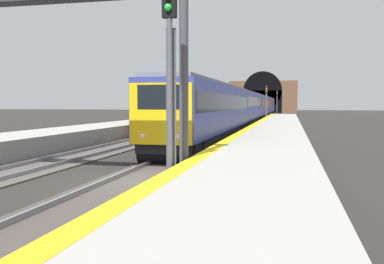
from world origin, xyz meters
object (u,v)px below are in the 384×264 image
at_px(railway_signal_mid, 266,100).
at_px(train_adjacent_platform, 217,105).
at_px(railway_signal_near, 170,69).
at_px(catenary_mast_far, 184,97).
at_px(overhead_signal_gantry, 53,25).
at_px(train_main_approaching, 253,106).
at_px(railway_signal_far, 277,100).

bearing_deg(railway_signal_mid, train_adjacent_platform, -90.86).
bearing_deg(railway_signal_near, catenary_mast_far, -166.31).
distance_m(overhead_signal_gantry, catenary_mast_far, 53.17).
bearing_deg(railway_signal_near, overhead_signal_gantry, -107.67).
xyz_separation_m(train_main_approaching, overhead_signal_gantry, (-46.10, 2.50, 2.92)).
relative_size(railway_signal_near, railway_signal_far, 1.04).
height_order(railway_signal_far, overhead_signal_gantry, overhead_signal_gantry).
bearing_deg(overhead_signal_gantry, railway_signal_far, -2.64).
height_order(railway_signal_near, railway_signal_mid, railway_signal_near).
bearing_deg(overhead_signal_gantry, catenary_mast_far, 9.50).
height_order(railway_signal_near, catenary_mast_far, catenary_mast_far).
distance_m(railway_signal_near, railway_signal_mid, 47.86).
bearing_deg(catenary_mast_far, railway_signal_far, -17.46).
relative_size(train_main_approaching, railway_signal_far, 14.80).
xyz_separation_m(train_main_approaching, railway_signal_far, (47.98, -1.83, 1.22)).
bearing_deg(train_adjacent_platform, train_main_approaching, 83.46).
bearing_deg(railway_signal_far, railway_signal_near, 0.00).
relative_size(train_adjacent_platform, railway_signal_far, 10.02).
bearing_deg(train_main_approaching, railway_signal_mid, 101.77).
bearing_deg(railway_signal_near, railway_signal_far, -180.00).
bearing_deg(train_main_approaching, overhead_signal_gantry, -2.89).
height_order(railway_signal_mid, overhead_signal_gantry, overhead_signal_gantry).
relative_size(railway_signal_far, overhead_signal_gantry, 0.64).
bearing_deg(train_main_approaching, railway_signal_far, 178.03).
bearing_deg(catenary_mast_far, railway_signal_mid, -114.40).
relative_size(railway_signal_near, railway_signal_mid, 1.18).
xyz_separation_m(overhead_signal_gantry, catenary_mast_far, (52.42, 8.77, -1.47)).
relative_size(train_main_approaching, overhead_signal_gantry, 9.45).
height_order(train_main_approaching, catenary_mast_far, catenary_mast_far).
height_order(train_adjacent_platform, catenary_mast_far, catenary_mast_far).
bearing_deg(train_main_approaching, railway_signal_near, 2.42).
relative_size(train_main_approaching, railway_signal_mid, 16.81).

